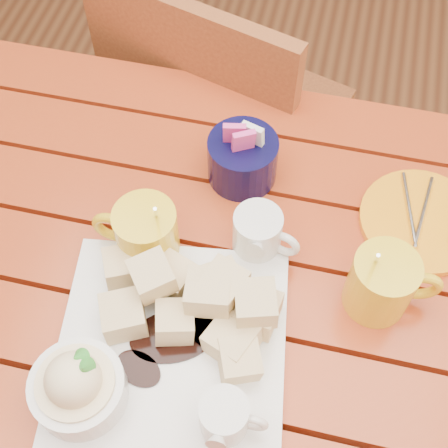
% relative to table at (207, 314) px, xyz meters
% --- Properties ---
extents(ground, '(5.00, 5.00, 0.00)m').
position_rel_table_xyz_m(ground, '(0.00, -0.00, -0.64)').
color(ground, '#5A2E19').
rests_on(ground, ground).
extents(table, '(1.20, 0.79, 0.75)m').
position_rel_table_xyz_m(table, '(0.00, 0.00, 0.00)').
color(table, maroon).
rests_on(table, ground).
extents(dessert_plate, '(0.33, 0.33, 0.12)m').
position_rel_table_xyz_m(dessert_plate, '(-0.03, -0.12, 0.14)').
color(dessert_plate, white).
rests_on(dessert_plate, table).
extents(coffee_mug_left, '(0.12, 0.09, 0.15)m').
position_rel_table_xyz_m(coffee_mug_left, '(-0.09, 0.03, 0.16)').
color(coffee_mug_left, yellow).
rests_on(coffee_mug_left, table).
extents(coffee_mug_right, '(0.12, 0.09, 0.15)m').
position_rel_table_xyz_m(coffee_mug_right, '(0.24, 0.03, 0.16)').
color(coffee_mug_right, yellow).
rests_on(coffee_mug_right, table).
extents(cream_pitcher, '(0.10, 0.08, 0.08)m').
position_rel_table_xyz_m(cream_pitcher, '(0.06, 0.07, 0.15)').
color(cream_pitcher, white).
rests_on(cream_pitcher, table).
extents(sugar_caddy, '(0.11, 0.11, 0.12)m').
position_rel_table_xyz_m(sugar_caddy, '(0.01, 0.20, 0.15)').
color(sugar_caddy, black).
rests_on(sugar_caddy, table).
extents(orange_saucer, '(0.18, 0.18, 0.02)m').
position_rel_table_xyz_m(orange_saucer, '(0.29, 0.17, 0.11)').
color(orange_saucer, orange).
rests_on(orange_saucer, table).
extents(chair_far, '(0.52, 0.52, 0.88)m').
position_rel_table_xyz_m(chair_far, '(-0.10, 0.51, -0.15)').
color(chair_far, brown).
rests_on(chair_far, ground).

